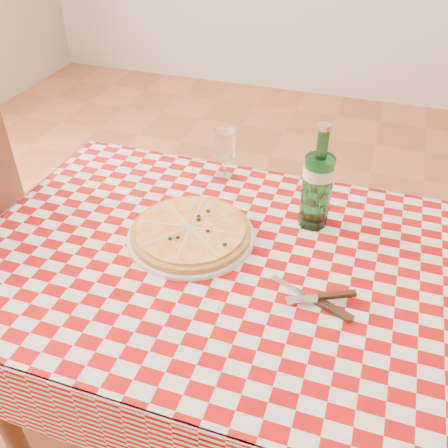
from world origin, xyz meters
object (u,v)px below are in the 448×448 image
at_px(pizza_plate, 191,231).
at_px(water_bottle, 318,177).
at_px(dining_table, 224,287).
at_px(wine_glass, 225,154).

xyz_separation_m(pizza_plate, water_bottle, (0.29, 0.17, 0.13)).
distance_m(pizza_plate, water_bottle, 0.36).
distance_m(dining_table, wine_glass, 0.43).
height_order(dining_table, pizza_plate, pizza_plate).
bearing_deg(wine_glass, dining_table, -71.85).
height_order(dining_table, water_bottle, water_bottle).
xyz_separation_m(pizza_plate, wine_glass, (-0.01, 0.32, 0.06)).
xyz_separation_m(dining_table, pizza_plate, (-0.11, 0.05, 0.12)).
xyz_separation_m(dining_table, wine_glass, (-0.12, 0.37, 0.18)).
relative_size(dining_table, wine_glass, 7.48).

